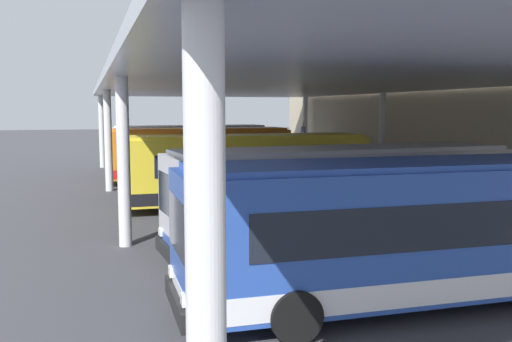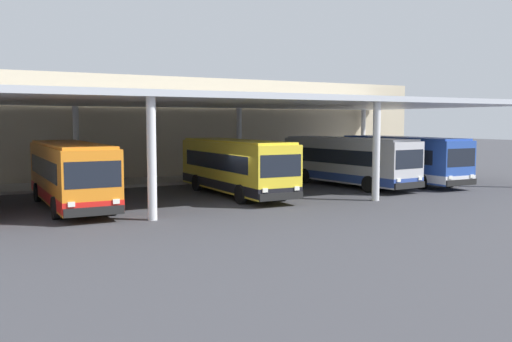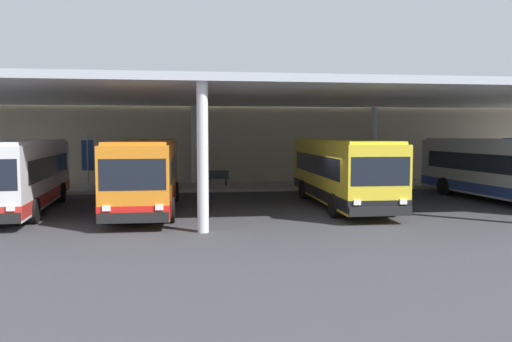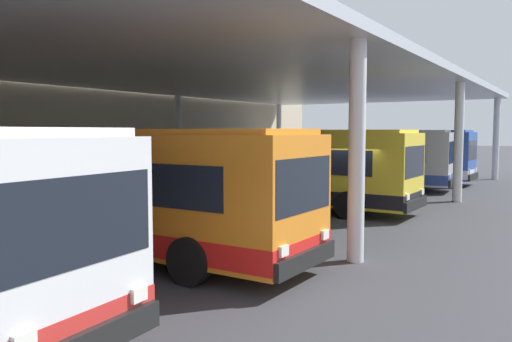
{
  "view_description": "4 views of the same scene",
  "coord_description": "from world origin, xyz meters",
  "px_view_note": "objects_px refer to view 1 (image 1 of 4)",
  "views": [
    {
      "loc": [
        23.66,
        -3.56,
        4.26
      ],
      "look_at": [
        2.09,
        3.02,
        1.75
      ],
      "focal_mm": 38.94,
      "sensor_mm": 36.0,
      "label": 1
    },
    {
      "loc": [
        -13.66,
        -25.36,
        4.21
      ],
      "look_at": [
        1.66,
        2.56,
        1.39
      ],
      "focal_mm": 39.22,
      "sensor_mm": 36.0,
      "label": 2
    },
    {
      "loc": [
        -6.77,
        -20.4,
        3.51
      ],
      "look_at": [
        -3.6,
        2.46,
        1.77
      ],
      "focal_mm": 35.9,
      "sensor_mm": 36.0,
      "label": 3
    },
    {
      "loc": [
        -17.75,
        -6.91,
        3.13
      ],
      "look_at": [
        -0.57,
        3.79,
        1.55
      ],
      "focal_mm": 36.17,
      "sensor_mm": 36.0,
      "label": 4
    }
  ],
  "objects_px": {
    "bus_far_bay": "(343,199)",
    "bus_middle_bay": "(247,169)",
    "bus_departing": "(417,230)",
    "bench_waiting": "(366,172)",
    "bus_second_bay": "(201,154)",
    "trash_bin": "(339,166)",
    "banner_sign": "(303,142)",
    "bus_nearest_bay": "(191,147)"
  },
  "relations": [
    {
      "from": "bus_middle_bay",
      "to": "trash_bin",
      "type": "distance_m",
      "value": 12.3
    },
    {
      "from": "bus_middle_bay",
      "to": "bench_waiting",
      "type": "relative_size",
      "value": 5.88
    },
    {
      "from": "bus_middle_bay",
      "to": "bench_waiting",
      "type": "distance_m",
      "value": 10.39
    },
    {
      "from": "bus_middle_bay",
      "to": "trash_bin",
      "type": "relative_size",
      "value": 10.79
    },
    {
      "from": "bus_nearest_bay",
      "to": "bus_far_bay",
      "type": "height_order",
      "value": "same"
    },
    {
      "from": "trash_bin",
      "to": "bus_second_bay",
      "type": "bearing_deg",
      "value": -92.39
    },
    {
      "from": "bus_middle_bay",
      "to": "banner_sign",
      "type": "distance_m",
      "value": 15.27
    },
    {
      "from": "bus_departing",
      "to": "bench_waiting",
      "type": "height_order",
      "value": "bus_departing"
    },
    {
      "from": "bus_far_bay",
      "to": "trash_bin",
      "type": "xyz_separation_m",
      "value": [
        -17.19,
        8.08,
        -0.98
      ]
    },
    {
      "from": "bus_middle_bay",
      "to": "bus_departing",
      "type": "xyz_separation_m",
      "value": [
        12.79,
        0.15,
        0.0
      ]
    },
    {
      "from": "bus_second_bay",
      "to": "bench_waiting",
      "type": "height_order",
      "value": "bus_second_bay"
    },
    {
      "from": "bus_nearest_bay",
      "to": "bus_middle_bay",
      "type": "bearing_deg",
      "value": -0.68
    },
    {
      "from": "bus_far_bay",
      "to": "bench_waiting",
      "type": "relative_size",
      "value": 5.94
    },
    {
      "from": "trash_bin",
      "to": "bus_middle_bay",
      "type": "bearing_deg",
      "value": -44.45
    },
    {
      "from": "bus_departing",
      "to": "bench_waiting",
      "type": "xyz_separation_m",
      "value": [
        -18.31,
        8.58,
        -0.99
      ]
    },
    {
      "from": "bench_waiting",
      "to": "trash_bin",
      "type": "height_order",
      "value": "trash_bin"
    },
    {
      "from": "bus_far_bay",
      "to": "banner_sign",
      "type": "distance_m",
      "value": 22.74
    },
    {
      "from": "bus_middle_bay",
      "to": "banner_sign",
      "type": "height_order",
      "value": "banner_sign"
    },
    {
      "from": "bus_second_bay",
      "to": "bus_far_bay",
      "type": "height_order",
      "value": "same"
    },
    {
      "from": "bus_nearest_bay",
      "to": "trash_bin",
      "type": "xyz_separation_m",
      "value": [
        5.82,
        8.42,
        -0.98
      ]
    },
    {
      "from": "bus_second_bay",
      "to": "bus_far_bay",
      "type": "xyz_separation_m",
      "value": [
        17.55,
        0.73,
        0.0
      ]
    },
    {
      "from": "bus_middle_bay",
      "to": "banner_sign",
      "type": "bearing_deg",
      "value": 149.01
    },
    {
      "from": "banner_sign",
      "to": "bus_departing",
      "type": "bearing_deg",
      "value": -16.59
    },
    {
      "from": "bus_far_bay",
      "to": "banner_sign",
      "type": "relative_size",
      "value": 3.34
    },
    {
      "from": "bus_departing",
      "to": "banner_sign",
      "type": "height_order",
      "value": "banner_sign"
    },
    {
      "from": "bus_middle_bay",
      "to": "bus_departing",
      "type": "relative_size",
      "value": 1.0
    },
    {
      "from": "bus_departing",
      "to": "banner_sign",
      "type": "xyz_separation_m",
      "value": [
        -25.87,
        7.71,
        0.32
      ]
    },
    {
      "from": "bus_nearest_bay",
      "to": "bus_far_bay",
      "type": "distance_m",
      "value": 23.01
    },
    {
      "from": "bench_waiting",
      "to": "banner_sign",
      "type": "relative_size",
      "value": 0.56
    },
    {
      "from": "bus_far_bay",
      "to": "banner_sign",
      "type": "xyz_separation_m",
      "value": [
        -21.51,
        7.35,
        0.32
      ]
    },
    {
      "from": "bus_second_bay",
      "to": "banner_sign",
      "type": "relative_size",
      "value": 3.3
    },
    {
      "from": "bus_far_bay",
      "to": "bus_middle_bay",
      "type": "bearing_deg",
      "value": -176.55
    },
    {
      "from": "bus_departing",
      "to": "banner_sign",
      "type": "bearing_deg",
      "value": 163.41
    },
    {
      "from": "bus_middle_bay",
      "to": "bus_far_bay",
      "type": "bearing_deg",
      "value": 3.45
    },
    {
      "from": "bus_far_bay",
      "to": "bus_departing",
      "type": "height_order",
      "value": "same"
    },
    {
      "from": "bus_far_bay",
      "to": "banner_sign",
      "type": "bearing_deg",
      "value": 161.13
    },
    {
      "from": "bench_waiting",
      "to": "banner_sign",
      "type": "distance_m",
      "value": 7.72
    },
    {
      "from": "trash_bin",
      "to": "banner_sign",
      "type": "xyz_separation_m",
      "value": [
        -4.33,
        -0.73,
        1.3
      ]
    },
    {
      "from": "bench_waiting",
      "to": "bus_second_bay",
      "type": "bearing_deg",
      "value": -111.87
    },
    {
      "from": "bus_nearest_bay",
      "to": "bus_far_bay",
      "type": "bearing_deg",
      "value": 0.83
    },
    {
      "from": "bench_waiting",
      "to": "trash_bin",
      "type": "distance_m",
      "value": 3.23
    },
    {
      "from": "bus_second_bay",
      "to": "bus_far_bay",
      "type": "bearing_deg",
      "value": 2.38
    }
  ]
}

